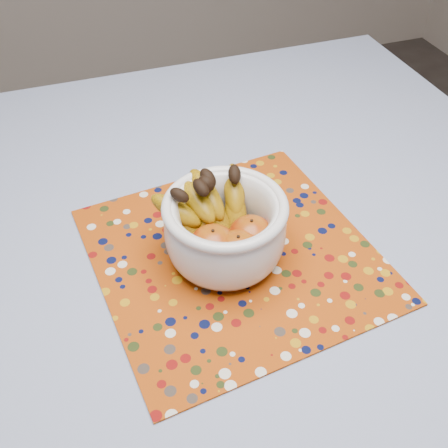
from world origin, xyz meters
name	(u,v)px	position (x,y,z in m)	size (l,w,h in m)	color
table	(230,273)	(0.00, 0.00, 0.67)	(1.20, 1.20, 0.75)	brown
tablecloth	(230,242)	(0.00, 0.00, 0.76)	(1.32, 1.32, 0.01)	slate
placemat	(234,254)	(-0.01, -0.04, 0.76)	(0.44, 0.44, 0.00)	#983908
fruit_bowl	(219,223)	(-0.03, -0.03, 0.83)	(0.23, 0.21, 0.15)	silver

